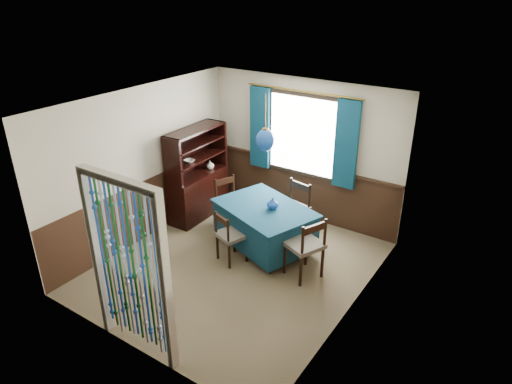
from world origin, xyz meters
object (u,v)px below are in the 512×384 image
Objects in this scene: dining_table at (264,224)px; pendant_lamp at (265,140)px; chair_near at (230,236)px; chair_left at (230,202)px; sideboard at (198,186)px; vase_table at (273,204)px; vase_sideboard at (210,164)px; chair_right at (306,246)px; chair_far at (293,209)px; bowl_shelf at (189,161)px.

pendant_lamp is (0.00, -0.00, 1.40)m from dining_table.
chair_left is at bearing 146.68° from chair_near.
dining_table is at bearing -12.05° from sideboard.
vase_table is at bearing 96.71° from chair_left.
chair_near is 1.85m from vase_sideboard.
vase_table is at bearing 88.53° from chair_right.
dining_table is at bearing 89.14° from chair_near.
chair_right is at bearing -24.60° from vase_table.
dining_table is 1.88× the size of chair_far.
chair_far reaches higher than chair_near.
chair_near is 4.82× the size of vase_table.
chair_near is at bearing 82.05° from chair_far.
pendant_lamp is at bearing -20.88° from vase_sideboard.
chair_left is at bearing 28.01° from chair_far.
vase_sideboard is (-0.67, 0.33, 0.44)m from chair_left.
pendant_lamp is at bearing 89.14° from chair_near.
chair_far is 1.11m from chair_left.
sideboard is at bearing -171.15° from dining_table.
chair_left is (-0.65, 0.87, 0.03)m from chair_near.
chair_right reaches higher than chair_far.
vase_table is 0.90× the size of bowl_shelf.
chair_right is 2.60m from sideboard.
vase_sideboard is at bearing 157.77° from chair_near.
pendant_lamp is at bearing 83.96° from chair_far.
pendant_lamp is at bearing 93.14° from chair_right.
chair_near is 1.17m from chair_right.
bowl_shelf is (-1.33, 0.66, 0.70)m from chair_near.
chair_left is 1.10m from vase_table.
dining_table is at bearing 93.27° from chair_left.
vase_sideboard is at bearing 161.38° from vase_table.
vase_table is (0.13, 0.03, -1.01)m from pendant_lamp.
chair_near is at bearing -91.43° from dining_table.
chair_right is 1.63m from pendant_lamp.
sideboard is (-1.80, -0.30, 0.07)m from chair_far.
chair_left is 0.54× the size of sideboard.
vase_table is (-0.05, -0.57, 0.31)m from chair_far.
chair_right is 1.13× the size of pendant_lamp.
chair_right is 5.62× the size of vase_sideboard.
sideboard is (-2.52, 0.63, 0.07)m from chair_right.
vase_sideboard is at bearing 159.12° from pendant_lamp.
chair_right reaches higher than dining_table.
chair_right is 2.66m from vase_sideboard.
vase_sideboard reaches higher than chair_near.
vase_table is (1.01, -0.24, 0.35)m from chair_left.
chair_near is 4.33× the size of bowl_shelf.
chair_far is at bearing 84.83° from vase_table.
chair_near is 1.52m from pendant_lamp.
pendant_lamp is 1.01m from vase_table.
chair_near is 1.66m from sideboard.
pendant_lamp is 4.95× the size of vase_sideboard.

